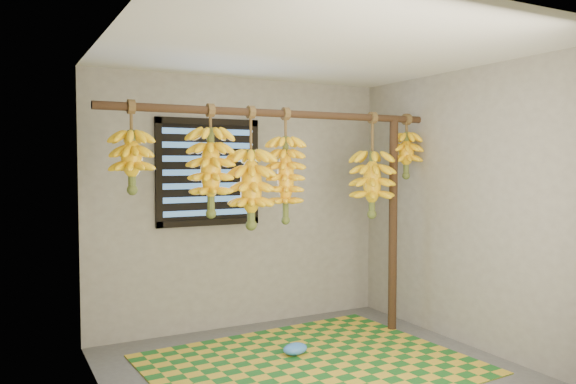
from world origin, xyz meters
TOP-DOWN VIEW (x-y plane):
  - floor at (0.00, 0.00)m, footprint 3.00×3.00m
  - ceiling at (0.00, 0.00)m, footprint 3.00×3.00m
  - wall_back at (0.00, 1.50)m, footprint 3.00×0.01m
  - wall_left at (-1.50, 0.00)m, footprint 0.01×3.00m
  - wall_right at (1.50, 0.00)m, footprint 0.01×3.00m
  - window at (-0.35, 1.48)m, footprint 1.00×0.04m
  - hanging_pole at (0.00, 0.70)m, footprint 3.00×0.06m
  - support_post at (1.20, 0.70)m, footprint 0.08×0.08m
  - woven_mat at (0.04, 0.25)m, footprint 2.51×2.07m
  - plastic_bag at (0.04, 0.49)m, footprint 0.26×0.21m
  - banana_bunch_a at (-1.22, 0.70)m, footprint 0.31×0.31m
  - banana_bunch_b at (-0.61, 0.70)m, footprint 0.35×0.35m
  - banana_bunch_c at (-0.26, 0.70)m, footprint 0.35×0.35m
  - banana_bunch_d at (0.06, 0.70)m, footprint 0.32×0.32m
  - banana_bunch_e at (0.95, 0.70)m, footprint 0.39×0.39m
  - banana_bunch_f at (1.35, 0.70)m, footprint 0.29×0.29m

SIDE VIEW (x-z plane):
  - floor at x=0.00m, z-range -0.01..0.00m
  - woven_mat at x=0.04m, z-range 0.00..0.01m
  - plastic_bag at x=0.04m, z-range 0.01..0.10m
  - support_post at x=1.20m, z-range 0.00..2.00m
  - wall_back at x=0.00m, z-range 0.00..2.40m
  - wall_left at x=-1.50m, z-range 0.00..2.40m
  - wall_right at x=1.50m, z-range 0.00..2.40m
  - banana_bunch_c at x=-0.26m, z-range 0.88..1.87m
  - banana_bunch_e at x=0.95m, z-range 0.92..1.87m
  - banana_bunch_d at x=0.06m, z-range 0.96..1.93m
  - window at x=-0.35m, z-range 1.00..2.00m
  - banana_bunch_b at x=-0.61m, z-range 1.08..1.96m
  - banana_bunch_a at x=-1.22m, z-range 1.26..1.94m
  - banana_bunch_f at x=1.35m, z-range 1.36..1.97m
  - hanging_pole at x=0.00m, z-range 1.97..2.03m
  - ceiling at x=0.00m, z-range 2.40..2.41m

